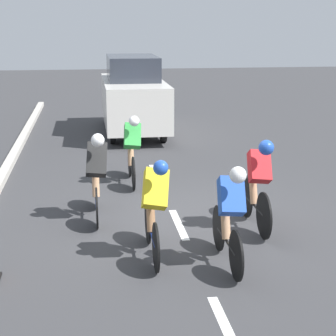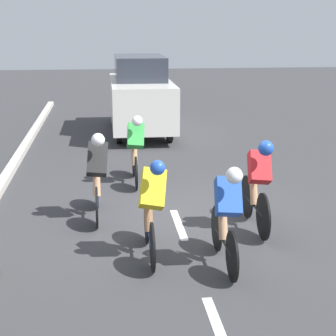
{
  "view_description": "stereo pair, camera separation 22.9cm",
  "coord_description": "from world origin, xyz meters",
  "px_view_note": "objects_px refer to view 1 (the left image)",
  "views": [
    {
      "loc": [
        1.37,
        8.83,
        3.19
      ],
      "look_at": [
        0.18,
        0.4,
        0.95
      ],
      "focal_mm": 60.0,
      "sensor_mm": 36.0,
      "label": 1
    },
    {
      "loc": [
        1.15,
        8.86,
        3.19
      ],
      "look_at": [
        0.18,
        0.4,
        0.95
      ],
      "focal_mm": 60.0,
      "sensor_mm": 36.0,
      "label": 2
    }
  ],
  "objects_px": {
    "cyclist_yellow": "(154,206)",
    "cyclist_black": "(97,174)",
    "cyclist_red": "(258,182)",
    "support_car": "(133,95)",
    "cyclist_green": "(132,148)",
    "cyclist_blue": "(230,213)"
  },
  "relations": [
    {
      "from": "cyclist_green",
      "to": "cyclist_blue",
      "type": "bearing_deg",
      "value": 103.14
    },
    {
      "from": "cyclist_yellow",
      "to": "cyclist_red",
      "type": "bearing_deg",
      "value": -152.48
    },
    {
      "from": "cyclist_yellow",
      "to": "support_car",
      "type": "relative_size",
      "value": 0.37
    },
    {
      "from": "cyclist_yellow",
      "to": "cyclist_black",
      "type": "height_order",
      "value": "cyclist_black"
    },
    {
      "from": "cyclist_black",
      "to": "cyclist_blue",
      "type": "relative_size",
      "value": 1.01
    },
    {
      "from": "cyclist_blue",
      "to": "support_car",
      "type": "height_order",
      "value": "support_car"
    },
    {
      "from": "support_car",
      "to": "cyclist_black",
      "type": "bearing_deg",
      "value": 80.71
    },
    {
      "from": "cyclist_green",
      "to": "cyclist_yellow",
      "type": "bearing_deg",
      "value": 90.09
    },
    {
      "from": "cyclist_blue",
      "to": "cyclist_green",
      "type": "bearing_deg",
      "value": -76.86
    },
    {
      "from": "cyclist_blue",
      "to": "cyclist_red",
      "type": "bearing_deg",
      "value": -120.68
    },
    {
      "from": "cyclist_yellow",
      "to": "cyclist_red",
      "type": "xyz_separation_m",
      "value": [
        -1.73,
        -0.9,
        0.02
      ]
    },
    {
      "from": "cyclist_yellow",
      "to": "cyclist_red",
      "type": "relative_size",
      "value": 0.97
    },
    {
      "from": "support_car",
      "to": "cyclist_green",
      "type": "bearing_deg",
      "value": 85.05
    },
    {
      "from": "cyclist_black",
      "to": "cyclist_red",
      "type": "distance_m",
      "value": 2.6
    },
    {
      "from": "cyclist_red",
      "to": "support_car",
      "type": "xyz_separation_m",
      "value": [
        1.27,
        -8.14,
        0.33
      ]
    },
    {
      "from": "cyclist_yellow",
      "to": "cyclist_green",
      "type": "xyz_separation_m",
      "value": [
        0.01,
        -3.7,
        -0.01
      ]
    },
    {
      "from": "cyclist_yellow",
      "to": "support_car",
      "type": "height_order",
      "value": "support_car"
    },
    {
      "from": "cyclist_black",
      "to": "support_car",
      "type": "distance_m",
      "value": 7.44
    },
    {
      "from": "cyclist_red",
      "to": "support_car",
      "type": "distance_m",
      "value": 8.25
    },
    {
      "from": "cyclist_yellow",
      "to": "cyclist_blue",
      "type": "bearing_deg",
      "value": 156.87
    },
    {
      "from": "cyclist_black",
      "to": "cyclist_red",
      "type": "height_order",
      "value": "cyclist_black"
    },
    {
      "from": "cyclist_black",
      "to": "support_car",
      "type": "height_order",
      "value": "support_car"
    }
  ]
}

